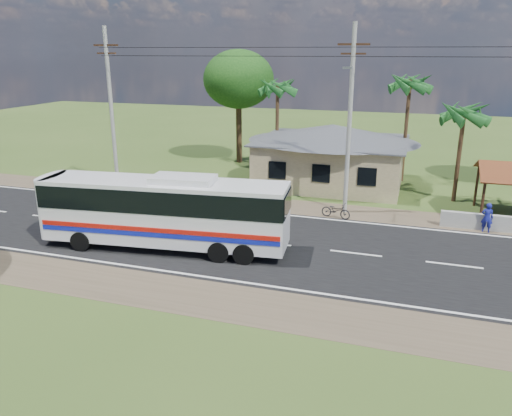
# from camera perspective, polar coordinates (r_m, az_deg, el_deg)

# --- Properties ---
(ground) EXTENTS (120.00, 120.00, 0.00)m
(ground) POSITION_cam_1_polar(r_m,az_deg,el_deg) (25.72, 1.33, -4.05)
(ground) COLOR #324C1B
(ground) RESTS_ON ground
(road) EXTENTS (120.00, 16.00, 0.03)m
(road) POSITION_cam_1_polar(r_m,az_deg,el_deg) (25.72, 1.33, -4.03)
(road) COLOR black
(road) RESTS_ON ground
(house) EXTENTS (12.40, 10.00, 5.00)m
(house) POSITION_cam_1_polar(r_m,az_deg,el_deg) (37.03, 8.67, 6.74)
(house) COLOR tan
(house) RESTS_ON ground
(concrete_barrier) EXTENTS (7.00, 0.30, 0.90)m
(concrete_barrier) POSITION_cam_1_polar(r_m,az_deg,el_deg) (30.38, 26.90, -1.68)
(concrete_barrier) COLOR #9E9E99
(concrete_barrier) RESTS_ON ground
(utility_poles) EXTENTS (32.80, 2.22, 11.00)m
(utility_poles) POSITION_cam_1_polar(r_m,az_deg,el_deg) (29.93, 10.02, 10.19)
(utility_poles) COLOR #9E9E99
(utility_poles) RESTS_ON ground
(palm_near) EXTENTS (2.80, 2.80, 6.70)m
(palm_near) POSITION_cam_1_polar(r_m,az_deg,el_deg) (34.25, 22.70, 9.93)
(palm_near) COLOR #47301E
(palm_near) RESTS_ON ground
(palm_mid) EXTENTS (2.80, 2.80, 8.20)m
(palm_mid) POSITION_cam_1_polar(r_m,az_deg,el_deg) (38.51, 17.18, 13.37)
(palm_mid) COLOR #47301E
(palm_mid) RESTS_ON ground
(palm_far) EXTENTS (2.80, 2.80, 7.70)m
(palm_far) POSITION_cam_1_polar(r_m,az_deg,el_deg) (40.49, 2.49, 13.59)
(palm_far) COLOR #47301E
(palm_far) RESTS_ON ground
(tree_behind_house) EXTENTS (6.00, 6.00, 9.61)m
(tree_behind_house) POSITION_cam_1_polar(r_m,az_deg,el_deg) (43.58, -2.02, 14.46)
(tree_behind_house) COLOR #47301E
(tree_behind_house) RESTS_ON ground
(coach_bus) EXTENTS (12.33, 3.92, 3.77)m
(coach_bus) POSITION_cam_1_polar(r_m,az_deg,el_deg) (24.79, -10.37, 0.09)
(coach_bus) COLOR silver
(coach_bus) RESTS_ON ground
(motorcycle) EXTENTS (1.88, 1.02, 0.94)m
(motorcycle) POSITION_cam_1_polar(r_m,az_deg,el_deg) (29.78, 9.11, -0.26)
(motorcycle) COLOR black
(motorcycle) RESTS_ON ground
(person) EXTENTS (0.65, 0.47, 1.66)m
(person) POSITION_cam_1_polar(r_m,az_deg,el_deg) (29.77, 24.91, -1.00)
(person) COLOR navy
(person) RESTS_ON ground
(small_car) EXTENTS (2.28, 4.36, 1.41)m
(small_car) POSITION_cam_1_polar(r_m,az_deg,el_deg) (34.14, -19.83, 1.62)
(small_car) COLOR #323234
(small_car) RESTS_ON ground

